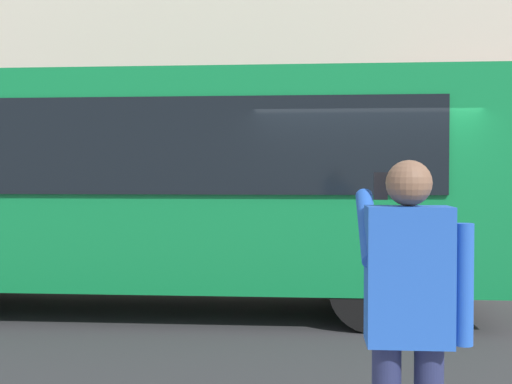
% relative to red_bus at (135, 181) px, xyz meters
% --- Properties ---
extents(ground_plane, '(60.00, 60.00, 0.00)m').
position_rel_red_bus_xyz_m(ground_plane, '(-2.94, 0.49, -1.68)').
color(ground_plane, '#2B2B2D').
extents(red_bus, '(9.05, 2.54, 3.08)m').
position_rel_red_bus_xyz_m(red_bus, '(0.00, 0.00, 0.00)').
color(red_bus, '#0F7238').
rests_on(red_bus, ground_plane).
extents(pedestrian_photographer, '(0.53, 0.52, 1.70)m').
position_rel_red_bus_xyz_m(pedestrian_photographer, '(-2.78, 5.39, -0.54)').
color(pedestrian_photographer, '#1E2347').
rests_on(pedestrian_photographer, sidewalk_curb).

